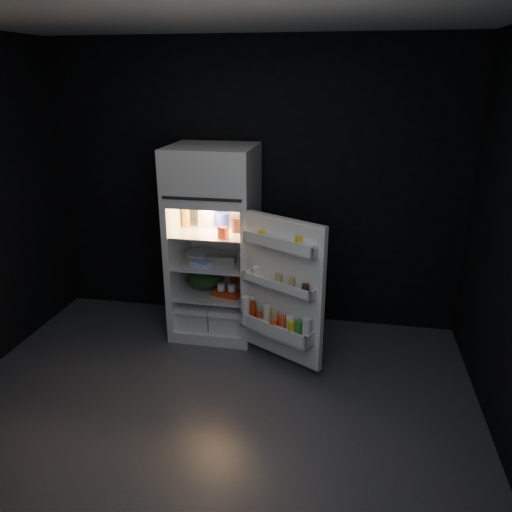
% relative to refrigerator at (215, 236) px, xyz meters
% --- Properties ---
extents(floor, '(4.00, 3.40, 0.00)m').
position_rel_refrigerator_xyz_m(floor, '(0.27, -1.32, -0.96)').
color(floor, '#4A4A4F').
rests_on(floor, ground).
extents(ceiling, '(4.00, 3.40, 0.00)m').
position_rel_refrigerator_xyz_m(ceiling, '(0.27, -1.32, 1.74)').
color(ceiling, silver).
rests_on(ceiling, ground).
extents(wall_back, '(4.00, 0.00, 2.70)m').
position_rel_refrigerator_xyz_m(wall_back, '(0.27, 0.38, 0.39)').
color(wall_back, black).
rests_on(wall_back, ground).
extents(wall_front, '(4.00, 0.00, 2.70)m').
position_rel_refrigerator_xyz_m(wall_front, '(0.27, -3.02, 0.39)').
color(wall_front, black).
rests_on(wall_front, ground).
extents(refrigerator, '(0.76, 0.71, 1.78)m').
position_rel_refrigerator_xyz_m(refrigerator, '(0.00, 0.00, 0.00)').
color(refrigerator, white).
rests_on(refrigerator, ground).
extents(fridge_door, '(0.72, 0.52, 1.22)m').
position_rel_refrigerator_xyz_m(fridge_door, '(0.71, -0.56, -0.28)').
color(fridge_door, white).
rests_on(fridge_door, ground).
extents(milk_jug, '(0.16, 0.16, 0.24)m').
position_rel_refrigerator_xyz_m(milk_jug, '(-0.07, 0.05, 0.19)').
color(milk_jug, white).
rests_on(milk_jug, refrigerator).
extents(mayo_jar, '(0.14, 0.14, 0.14)m').
position_rel_refrigerator_xyz_m(mayo_jar, '(0.07, 0.04, 0.14)').
color(mayo_jar, '#212FB5').
rests_on(mayo_jar, refrigerator).
extents(jam_jar, '(0.09, 0.09, 0.13)m').
position_rel_refrigerator_xyz_m(jam_jar, '(0.22, -0.07, 0.14)').
color(jam_jar, '#33140E').
rests_on(jam_jar, refrigerator).
extents(amber_bottle, '(0.10, 0.10, 0.22)m').
position_rel_refrigerator_xyz_m(amber_bottle, '(-0.28, 0.01, 0.18)').
color(amber_bottle, '#BD811E').
rests_on(amber_bottle, refrigerator).
extents(small_carton, '(0.09, 0.08, 0.10)m').
position_rel_refrigerator_xyz_m(small_carton, '(0.15, -0.27, 0.12)').
color(small_carton, '#ED451B').
rests_on(small_carton, refrigerator).
extents(egg_carton, '(0.28, 0.11, 0.07)m').
position_rel_refrigerator_xyz_m(egg_carton, '(0.07, -0.10, -0.19)').
color(egg_carton, gray).
rests_on(egg_carton, refrigerator).
extents(pie, '(0.42, 0.42, 0.04)m').
position_rel_refrigerator_xyz_m(pie, '(-0.14, 0.03, -0.21)').
color(pie, tan).
rests_on(pie, refrigerator).
extents(flat_package, '(0.22, 0.17, 0.04)m').
position_rel_refrigerator_xyz_m(flat_package, '(-0.08, -0.20, -0.21)').
color(flat_package, '#9BB7F0').
rests_on(flat_package, refrigerator).
extents(wrapped_pkg, '(0.14, 0.12, 0.05)m').
position_rel_refrigerator_xyz_m(wrapped_pkg, '(0.25, 0.13, -0.20)').
color(wrapped_pkg, beige).
rests_on(wrapped_pkg, refrigerator).
extents(produce_bag, '(0.43, 0.40, 0.20)m').
position_rel_refrigerator_xyz_m(produce_bag, '(-0.10, -0.02, -0.43)').
color(produce_bag, '#193815').
rests_on(produce_bag, refrigerator).
extents(yogurt_tray, '(0.28, 0.20, 0.05)m').
position_rel_refrigerator_xyz_m(yogurt_tray, '(0.15, -0.15, -0.50)').
color(yogurt_tray, '#B22F0F').
rests_on(yogurt_tray, refrigerator).
extents(small_can_red, '(0.08, 0.08, 0.09)m').
position_rel_refrigerator_xyz_m(small_can_red, '(0.14, 0.15, -0.48)').
color(small_can_red, '#B22F0F').
rests_on(small_can_red, refrigerator).
extents(small_can_silver, '(0.08, 0.08, 0.09)m').
position_rel_refrigerator_xyz_m(small_can_silver, '(0.24, 0.13, -0.48)').
color(small_can_silver, white).
rests_on(small_can_silver, refrigerator).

